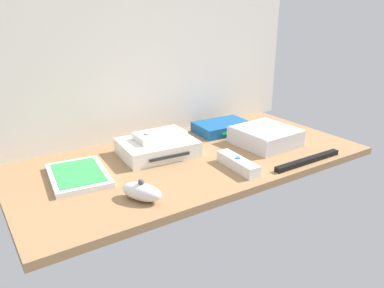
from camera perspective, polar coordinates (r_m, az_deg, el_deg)
name	(u,v)px	position (r cm, az deg, el deg)	size (l,w,h in cm)	color
ground_plane	(192,160)	(108.56, 0.00, -2.47)	(100.00, 48.00, 2.00)	#936D47
back_wall	(148,36)	(121.66, -6.64, 15.94)	(110.00, 1.20, 64.00)	silver
game_console	(157,147)	(109.76, -5.25, -0.50)	(22.15, 17.70, 4.40)	white
mini_computer	(265,136)	(119.47, 11.02, 1.18)	(17.75, 17.75, 5.30)	silver
game_case	(78,175)	(99.51, -16.80, -4.52)	(15.70, 20.44, 1.56)	white
network_router	(222,127)	(129.33, 4.57, 2.56)	(18.68, 13.15, 3.40)	#145193
remote_wand	(238,164)	(100.81, 6.90, -2.95)	(4.47, 14.99, 3.40)	white
remote_nunchuk	(142,192)	(85.27, -7.61, -7.15)	(8.76, 10.87, 5.10)	white
remote_classic_pad	(160,135)	(110.01, -4.89, 1.34)	(14.53, 8.23, 2.40)	white
sensor_bar	(308,160)	(108.88, 17.11, -2.39)	(24.00, 1.80, 1.40)	black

